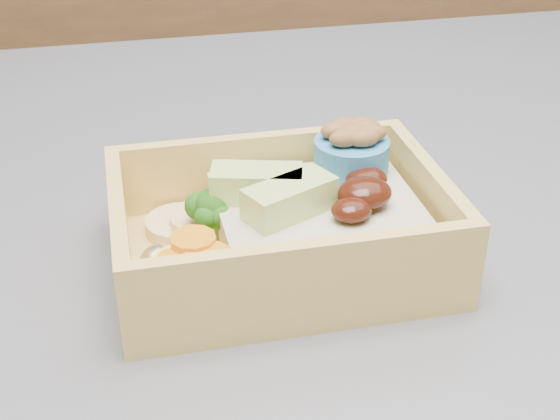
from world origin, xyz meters
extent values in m
cube|color=brown|center=(0.00, 1.20, 0.45)|extent=(3.20, 0.60, 0.90)
cube|color=#36353A|center=(0.00, -0.10, 0.90)|extent=(1.24, 0.84, 0.04)
cube|color=#DDB65B|center=(0.15, -0.13, 0.92)|extent=(0.19, 0.14, 0.01)
cube|color=#DDB65B|center=(0.15, -0.06, 0.95)|extent=(0.19, 0.01, 0.05)
cube|color=#DDB65B|center=(0.15, -0.19, 0.95)|extent=(0.19, 0.01, 0.05)
cube|color=#DDB65B|center=(0.24, -0.13, 0.95)|extent=(0.01, 0.12, 0.05)
cube|color=#DDB65B|center=(0.06, -0.13, 0.95)|extent=(0.01, 0.12, 0.05)
cube|color=#9C8C6E|center=(0.17, -0.13, 0.94)|extent=(0.12, 0.11, 0.03)
ellipsoid|color=black|center=(0.20, -0.14, 0.97)|extent=(0.03, 0.03, 0.02)
ellipsoid|color=black|center=(0.21, -0.12, 0.97)|extent=(0.03, 0.02, 0.01)
ellipsoid|color=black|center=(0.19, -0.15, 0.97)|extent=(0.02, 0.02, 0.01)
cube|color=#BEDE74|center=(0.15, -0.14, 0.97)|extent=(0.06, 0.04, 0.02)
cube|color=#BEDE74|center=(0.14, -0.11, 0.97)|extent=(0.06, 0.04, 0.02)
cylinder|color=#70AA5B|center=(0.11, -0.11, 0.94)|extent=(0.01, 0.01, 0.02)
sphere|color=#255E15|center=(0.11, -0.11, 0.96)|extent=(0.02, 0.02, 0.02)
sphere|color=#255E15|center=(0.12, -0.11, 0.95)|extent=(0.02, 0.02, 0.02)
sphere|color=#255E15|center=(0.10, -0.11, 0.95)|extent=(0.02, 0.02, 0.02)
sphere|color=#255E15|center=(0.12, -0.12, 0.95)|extent=(0.02, 0.02, 0.02)
sphere|color=#255E15|center=(0.11, -0.12, 0.95)|extent=(0.02, 0.02, 0.02)
sphere|color=#255E15|center=(0.11, -0.10, 0.95)|extent=(0.02, 0.02, 0.02)
cylinder|color=yellow|center=(0.09, -0.16, 0.94)|extent=(0.05, 0.05, 0.02)
cylinder|color=orange|center=(0.09, -0.16, 0.95)|extent=(0.03, 0.03, 0.00)
cylinder|color=orange|center=(0.09, -0.16, 0.95)|extent=(0.03, 0.03, 0.00)
cylinder|color=orange|center=(0.10, -0.17, 0.96)|extent=(0.03, 0.03, 0.00)
cylinder|color=orange|center=(0.10, -0.15, 0.96)|extent=(0.03, 0.03, 0.00)
cylinder|color=tan|center=(0.09, -0.09, 0.93)|extent=(0.04, 0.04, 0.01)
cylinder|color=tan|center=(0.11, -0.10, 0.94)|extent=(0.04, 0.04, 0.01)
ellipsoid|color=white|center=(0.13, -0.08, 0.94)|extent=(0.02, 0.02, 0.02)
ellipsoid|color=white|center=(0.08, -0.14, 0.94)|extent=(0.02, 0.02, 0.02)
cylinder|color=#3780BB|center=(0.20, -0.09, 0.97)|extent=(0.05, 0.05, 0.02)
ellipsoid|color=brown|center=(0.20, -0.09, 0.99)|extent=(0.02, 0.01, 0.01)
ellipsoid|color=brown|center=(0.21, -0.09, 0.99)|extent=(0.02, 0.01, 0.01)
ellipsoid|color=brown|center=(0.19, -0.09, 0.99)|extent=(0.02, 0.01, 0.01)
ellipsoid|color=brown|center=(0.21, -0.10, 0.99)|extent=(0.02, 0.01, 0.01)
ellipsoid|color=brown|center=(0.20, -0.10, 0.99)|extent=(0.02, 0.01, 0.01)
ellipsoid|color=brown|center=(0.21, -0.10, 0.99)|extent=(0.02, 0.01, 0.01)
ellipsoid|color=brown|center=(0.20, -0.08, 0.99)|extent=(0.02, 0.01, 0.01)
ellipsoid|color=brown|center=(0.21, -0.08, 0.99)|extent=(0.02, 0.01, 0.01)
camera|label=1|loc=(0.06, -0.51, 1.19)|focal=50.00mm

